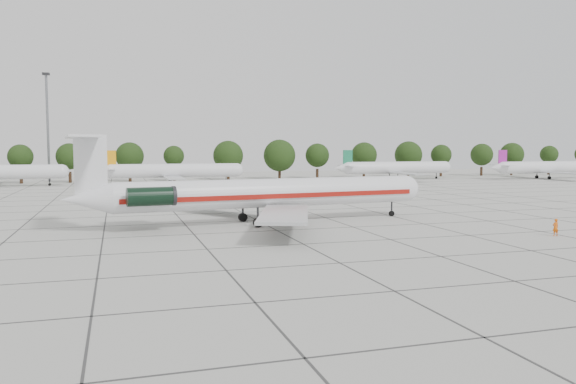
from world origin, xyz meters
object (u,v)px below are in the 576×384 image
bg_airliner_e (546,167)px  bg_airliner_c (174,171)px  main_airliner (255,193)px  bg_airliner_d (397,168)px  floodlight_mast (48,121)px  ground_crew (556,227)px

bg_airliner_e → bg_airliner_c: bearing=176.4°
main_airliner → bg_airliner_d: bearing=46.5°
bg_airliner_e → floodlight_mast: floodlight_mast is taller
ground_crew → bg_airliner_d: (29.19, 85.28, 2.12)m
ground_crew → bg_airliner_e: 102.30m
bg_airliner_d → floodlight_mast: (-82.42, 17.33, 11.37)m
bg_airliner_c → bg_airliner_e: 93.47m
main_airliner → bg_airliner_d: size_ratio=1.39×
bg_airliner_e → floodlight_mast: size_ratio=1.11×
ground_crew → floodlight_mast: size_ratio=0.06×
bg_airliner_d → bg_airliner_e: size_ratio=1.00×
main_airliner → bg_airliner_c: bearing=85.6°
ground_crew → bg_airliner_e: bearing=-126.8°
main_airliner → ground_crew: (24.11, -15.82, -2.45)m
bg_airliner_c → main_airliner: bearing=-88.4°
bg_airliner_c → bg_airliner_d: bearing=2.5°
ground_crew → main_airliner: bearing=-28.9°
bg_airliner_c → floodlight_mast: floodlight_mast is taller
bg_airliner_c → bg_airliner_e: (93.29, -5.87, 0.00)m
bg_airliner_c → floodlight_mast: 35.58m
bg_airliner_c → bg_airliner_e: bearing=-3.6°
ground_crew → bg_airliner_c: (-25.93, 82.84, 2.12)m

